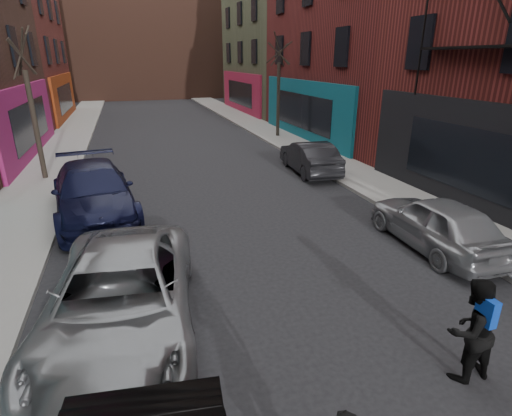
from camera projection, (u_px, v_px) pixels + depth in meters
sidewalk_left at (74, 131)px, 27.02m from camera, size 2.50×84.00×0.13m
sidewalk_right at (251, 123)px, 30.58m from camera, size 2.50×84.00×0.13m
building_far at (141, 39)px, 49.55m from camera, size 40.00×10.00×14.00m
tree_left_far at (30, 95)px, 15.17m from camera, size 2.00×2.00×6.50m
tree_right_far at (279, 79)px, 24.00m from camera, size 2.00×2.00×6.80m
parked_left_far at (121, 298)px, 6.99m from camera, size 3.16×5.68×1.50m
parked_left_end at (93, 192)px, 12.36m from camera, size 2.99×5.85×1.63m
parked_right_far at (437, 223)px, 10.32m from camera, size 1.84×4.23×1.42m
parked_right_end at (309, 157)px, 17.27m from camera, size 1.77×4.28×1.38m
pedestrian at (471, 330)px, 6.00m from camera, size 0.84×0.66×1.71m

